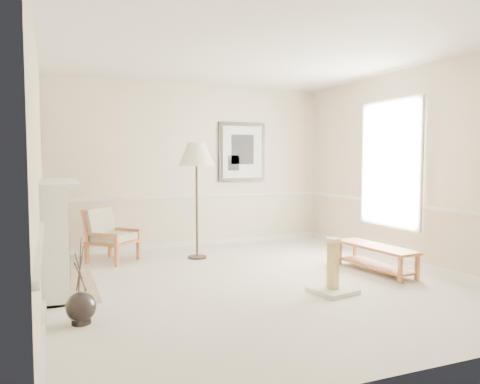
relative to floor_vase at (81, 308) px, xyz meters
name	(u,v)px	position (x,y,z in m)	size (l,w,h in m)	color
ground	(255,282)	(2.15, 0.75, -0.15)	(5.50, 5.50, 0.00)	silver
room	(263,136)	(2.29, 0.83, 1.71)	(5.04, 5.54, 2.92)	beige
fireplace	(56,237)	(-0.19, 1.35, 0.49)	(0.64, 1.64, 1.31)	white
floor_vase	(81,308)	(0.00, 0.00, 0.00)	(0.28, 0.28, 0.83)	black
armchair	(108,233)	(0.57, 2.75, 0.29)	(0.90, 0.90, 0.82)	#B06039
floor_lamp	(197,158)	(1.90, 2.43, 1.44)	(0.61, 0.61, 1.83)	black
bench	(376,254)	(3.93, 0.61, 0.10)	(0.49, 1.33, 0.37)	#B06039
scratching_post	(333,276)	(2.80, -0.04, 0.05)	(0.54, 0.54, 0.65)	silver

